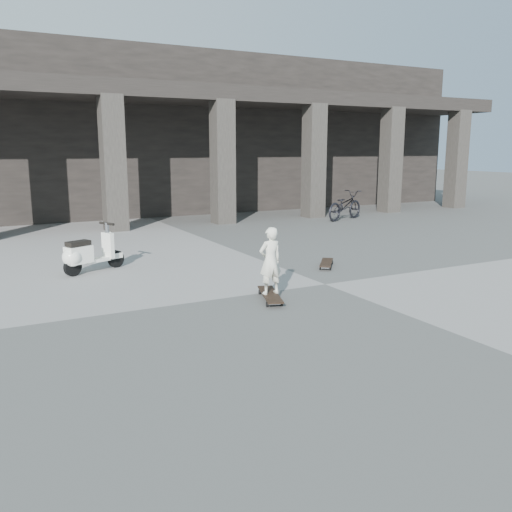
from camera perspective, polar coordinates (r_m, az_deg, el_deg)
name	(u,v)px	position (r m, az deg, el deg)	size (l,w,h in m)	color
ground	(325,284)	(10.01, 7.29, -2.97)	(90.00, 90.00, 0.00)	#4F4F4D
colonnade	(126,134)	(22.42, -13.52, 12.42)	(28.00, 8.82, 6.00)	black
longboard	(270,295)	(8.90, 1.50, -4.12)	(0.59, 1.11, 0.11)	black
skateboard_spare	(326,263)	(11.46, 7.42, -0.74)	(0.75, 0.85, 0.11)	black
child	(270,261)	(8.76, 1.52, -0.50)	(0.40, 0.26, 1.10)	silver
scooter	(84,255)	(11.22, -17.65, 0.13)	(1.31, 0.75, 0.97)	black
bicycle	(345,205)	(19.17, 9.32, 5.27)	(0.67, 1.92, 1.01)	black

